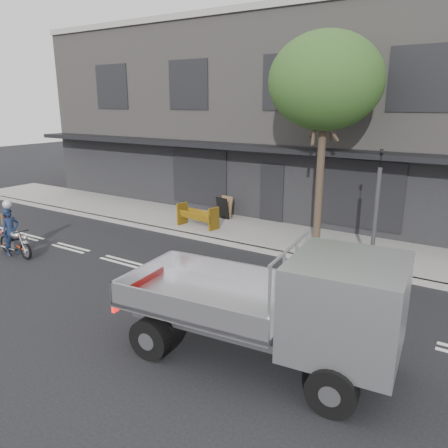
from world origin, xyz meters
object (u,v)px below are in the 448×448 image
(traffic_light_pole, at_px, (376,216))
(motorcycle, at_px, (15,242))
(construction_barrier, at_px, (194,217))
(rider, at_px, (11,232))
(sandwich_board, at_px, (222,208))
(flatbed_ute, at_px, (318,305))
(street_tree, at_px, (326,82))

(traffic_light_pole, bearing_deg, motorcycle, -154.14)
(motorcycle, bearing_deg, construction_barrier, 60.68)
(rider, distance_m, sandwich_board, 7.71)
(construction_barrier, relative_size, sandwich_board, 1.77)
(construction_barrier, bearing_deg, traffic_light_pole, -3.26)
(traffic_light_pole, distance_m, flatbed_ute, 5.60)
(motorcycle, xyz_separation_m, sandwich_board, (3.36, 6.86, 0.14))
(motorcycle, relative_size, construction_barrier, 1.10)
(rider, xyz_separation_m, construction_barrier, (3.37, 5.14, -0.17))
(rider, relative_size, flatbed_ute, 0.29)
(traffic_light_pole, bearing_deg, street_tree, 156.97)
(sandwich_board, bearing_deg, street_tree, -7.19)
(rider, distance_m, construction_barrier, 6.15)
(flatbed_ute, distance_m, construction_barrier, 9.28)
(flatbed_ute, height_order, construction_barrier, flatbed_ute)
(flatbed_ute, height_order, sandwich_board, flatbed_ute)
(street_tree, distance_m, flatbed_ute, 7.92)
(traffic_light_pole, distance_m, motorcycle, 10.98)
(motorcycle, bearing_deg, traffic_light_pole, 28.58)
(street_tree, distance_m, construction_barrier, 6.59)
(construction_barrier, bearing_deg, sandwich_board, 85.19)
(motorcycle, bearing_deg, flatbed_ute, -1.73)
(flatbed_ute, bearing_deg, sandwich_board, 126.51)
(flatbed_ute, relative_size, construction_barrier, 3.33)
(street_tree, xyz_separation_m, traffic_light_pole, (2.00, -0.85, -3.63))
(sandwich_board, bearing_deg, rider, -108.67)
(traffic_light_pole, bearing_deg, sandwich_board, 162.01)
(flatbed_ute, xyz_separation_m, sandwich_board, (-6.95, 7.67, -0.75))
(flatbed_ute, bearing_deg, street_tree, 105.47)
(street_tree, relative_size, rider, 4.43)
(traffic_light_pole, bearing_deg, flatbed_ute, -85.06)
(motorcycle, xyz_separation_m, flatbed_ute, (10.31, -0.80, 0.88))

